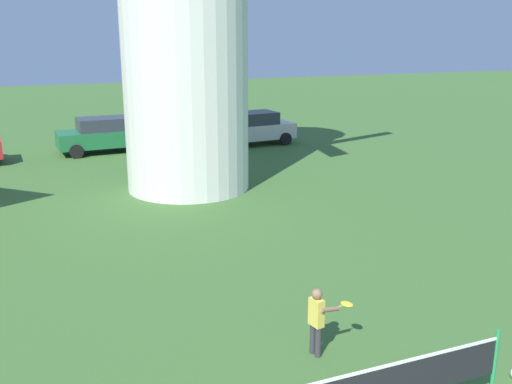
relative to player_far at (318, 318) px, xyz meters
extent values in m
cylinder|color=silver|center=(1.03, 11.32, 5.30)|extent=(4.13, 4.13, 11.95)
cylinder|color=#238E4C|center=(1.84, -2.04, -0.13)|extent=(0.06, 0.06, 1.10)
cube|color=white|center=(-1.12, -2.04, 0.29)|extent=(5.89, 0.02, 0.04)
cylinder|color=#333338|center=(-0.04, 0.07, -0.41)|extent=(0.11, 0.11, 0.54)
cylinder|color=#333338|center=(-0.01, -0.07, -0.41)|extent=(0.11, 0.11, 0.54)
cube|color=#E5CC4C|center=(-0.03, 0.00, 0.10)|extent=(0.19, 0.29, 0.48)
sphere|color=#89664C|center=(-0.03, 0.00, 0.43)|extent=(0.18, 0.18, 0.18)
cylinder|color=#89664C|center=(-0.06, 0.17, 0.08)|extent=(0.08, 0.08, 0.36)
cylinder|color=#89664C|center=(0.16, -0.12, 0.17)|extent=(0.38, 0.14, 0.14)
cylinder|color=yellow|center=(0.30, -0.09, 0.17)|extent=(0.22, 0.07, 0.04)
ellipsoid|color=yellow|center=(0.52, -0.05, 0.17)|extent=(0.22, 0.27, 0.03)
cube|color=#1E6638|center=(-0.69, 18.79, -0.03)|extent=(4.20, 1.87, 0.70)
cube|color=#2D333D|center=(-0.69, 18.79, 0.60)|extent=(2.37, 1.59, 0.56)
cylinder|color=black|center=(0.67, 19.70, -0.38)|extent=(0.61, 0.21, 0.60)
cylinder|color=black|center=(0.74, 18.00, -0.38)|extent=(0.61, 0.21, 0.60)
cylinder|color=black|center=(-2.13, 19.58, -0.38)|extent=(0.61, 0.21, 0.60)
cylinder|color=black|center=(-2.06, 17.88, -0.38)|extent=(0.61, 0.21, 0.60)
cube|color=silver|center=(6.09, 17.97, -0.03)|extent=(4.11, 2.03, 0.70)
cube|color=#2D333D|center=(6.09, 17.97, 0.60)|extent=(2.35, 1.68, 0.56)
cylinder|color=black|center=(7.37, 18.93, -0.38)|extent=(0.61, 0.23, 0.60)
cylinder|color=black|center=(7.51, 17.23, -0.38)|extent=(0.61, 0.23, 0.60)
cylinder|color=black|center=(4.68, 18.70, -0.38)|extent=(0.61, 0.23, 0.60)
cylinder|color=black|center=(4.82, 17.00, -0.38)|extent=(0.61, 0.23, 0.60)
camera|label=1|loc=(-4.28, -7.71, 4.57)|focal=40.94mm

